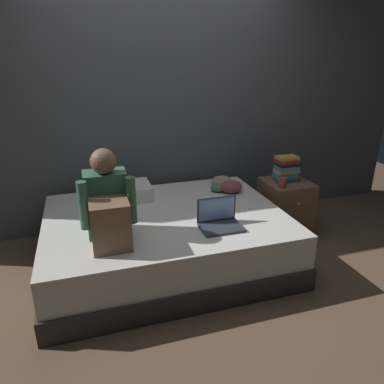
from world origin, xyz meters
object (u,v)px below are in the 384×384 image
at_px(person_sitting, 108,207).
at_px(book_stack, 287,169).
at_px(bed, 166,239).
at_px(nightstand, 285,207).
at_px(laptop, 219,220).
at_px(clothes_pile, 225,185).
at_px(pillow, 120,192).
at_px(mug, 283,183).

height_order(person_sitting, book_stack, person_sitting).
bearing_deg(bed, nightstand, 10.00).
bearing_deg(book_stack, laptop, -147.01).
bearing_deg(clothes_pile, nightstand, -13.53).
bearing_deg(nightstand, laptop, -148.56).
bearing_deg(bed, clothes_pile, 28.39).
bearing_deg(laptop, pillow, 129.69).
relative_size(pillow, book_stack, 2.23).
xyz_separation_m(book_stack, clothes_pile, (-0.60, 0.11, -0.14)).
height_order(laptop, clothes_pile, laptop).
xyz_separation_m(pillow, book_stack, (1.62, -0.19, 0.13)).
bearing_deg(book_stack, nightstand, -85.53).
distance_m(laptop, book_stack, 1.14).
bearing_deg(book_stack, mug, -129.57).
xyz_separation_m(pillow, clothes_pile, (1.01, -0.07, -0.01)).
xyz_separation_m(mug, clothes_pile, (-0.48, 0.27, -0.06)).
bearing_deg(laptop, person_sitting, 176.34).
relative_size(mug, clothes_pile, 0.27).
relative_size(book_stack, clothes_pile, 0.75).
relative_size(nightstand, mug, 5.98).
xyz_separation_m(laptop, clothes_pile, (0.35, 0.73, 0.00)).
xyz_separation_m(bed, pillow, (-0.32, 0.45, 0.30)).
distance_m(nightstand, pillow, 1.66).
height_order(bed, book_stack, book_stack).
bearing_deg(person_sitting, laptop, -3.66).
distance_m(laptop, pillow, 1.04).
distance_m(nightstand, mug, 0.36).
xyz_separation_m(nightstand, pillow, (-1.62, 0.22, 0.26)).
bearing_deg(bed, person_sitting, -147.85).
distance_m(pillow, clothes_pile, 1.02).
distance_m(nightstand, clothes_pile, 0.67).
bearing_deg(pillow, book_stack, -6.59).
bearing_deg(mug, person_sitting, -166.04).
bearing_deg(clothes_pile, mug, -29.17).
relative_size(person_sitting, mug, 7.28).
xyz_separation_m(person_sitting, book_stack, (1.78, 0.56, -0.05)).
bearing_deg(bed, laptop, -45.51).
relative_size(nightstand, pillow, 0.96).
relative_size(bed, clothes_pile, 5.98).
distance_m(person_sitting, mug, 1.70).
height_order(bed, nightstand, nightstand).
relative_size(pillow, mug, 6.22).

